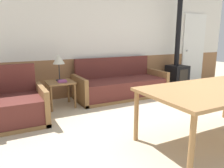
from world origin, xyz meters
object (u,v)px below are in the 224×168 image
(couch, at_px, (121,86))
(dining_table, at_px, (216,92))
(armchair, at_px, (18,107))
(table_lamp, at_px, (59,60))
(wood_stove, at_px, (177,66))
(side_table, at_px, (60,86))

(couch, distance_m, dining_table, 2.47)
(couch, relative_size, armchair, 2.28)
(table_lamp, bearing_deg, armchair, -144.62)
(armchair, distance_m, wood_stove, 4.04)
(side_table, relative_size, dining_table, 0.26)
(couch, relative_size, dining_table, 1.07)
(side_table, bearing_deg, wood_stove, 2.57)
(side_table, height_order, dining_table, dining_table)
(couch, relative_size, table_lamp, 3.96)
(couch, xyz_separation_m, dining_table, (0.04, -2.43, 0.41))
(wood_stove, bearing_deg, table_lamp, -179.05)
(table_lamp, distance_m, wood_stove, 3.16)
(armchair, bearing_deg, side_table, 23.93)
(couch, xyz_separation_m, armchair, (-2.22, -0.58, 0.01))
(table_lamp, distance_m, dining_table, 2.84)
(side_table, distance_m, dining_table, 2.78)
(couch, relative_size, wood_stove, 0.83)
(armchair, bearing_deg, wood_stove, 1.39)
(table_lamp, bearing_deg, dining_table, -59.80)
(side_table, xyz_separation_m, table_lamp, (0.02, 0.09, 0.50))
(couch, bearing_deg, wood_stove, 2.12)
(side_table, relative_size, wood_stove, 0.21)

